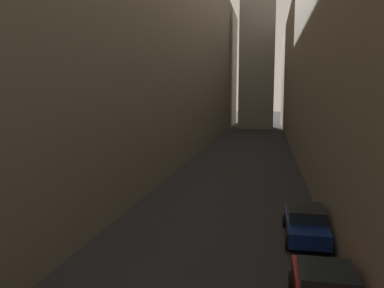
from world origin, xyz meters
name	(u,v)px	position (x,y,z in m)	size (l,w,h in m)	color
ground_plane	(244,157)	(0.00, 48.00, 0.00)	(264.00, 264.00, 0.00)	#232326
building_block_left	(135,44)	(-13.12, 50.00, 12.89)	(15.24, 108.00, 25.78)	#756B5B
building_block_right	(367,62)	(12.66, 50.00, 10.32)	(14.32, 108.00, 20.64)	gray
parked_car_right_far	(306,223)	(4.40, 24.07, 0.78)	(2.00, 4.52, 1.51)	navy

